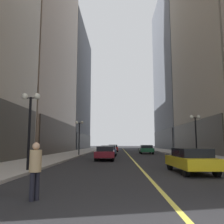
# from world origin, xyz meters

# --- Properties ---
(ground_plane) EXTENTS (200.00, 200.00, 0.00)m
(ground_plane) POSITION_xyz_m (0.00, 35.00, 0.00)
(ground_plane) COLOR #262628
(sidewalk_left) EXTENTS (4.50, 78.00, 0.15)m
(sidewalk_left) POSITION_xyz_m (-8.25, 35.00, 0.07)
(sidewalk_left) COLOR #ADA8A0
(sidewalk_left) RESTS_ON ground
(sidewalk_right) EXTENTS (4.50, 78.00, 0.15)m
(sidewalk_right) POSITION_xyz_m (8.25, 35.00, 0.07)
(sidewalk_right) COLOR #ADA8A0
(sidewalk_right) RESTS_ON ground
(lane_centre_stripe) EXTENTS (0.16, 70.00, 0.01)m
(lane_centre_stripe) POSITION_xyz_m (0.00, 35.00, 0.00)
(lane_centre_stripe) COLOR #E5D64C
(lane_centre_stripe) RESTS_ON ground
(building_left_far) EXTENTS (12.59, 26.00, 33.53)m
(building_left_far) POSITION_xyz_m (-16.69, 60.00, 16.70)
(building_left_far) COLOR slate
(building_left_far) RESTS_ON ground
(building_right_far) EXTENTS (13.32, 26.00, 43.83)m
(building_right_far) POSITION_xyz_m (17.06, 60.00, 21.84)
(building_right_far) COLOR slate
(building_right_far) RESTS_ON ground
(car_yellow) EXTENTS (1.89, 4.28, 1.32)m
(car_yellow) POSITION_xyz_m (2.48, 9.45, 0.72)
(car_yellow) COLOR yellow
(car_yellow) RESTS_ON ground
(car_maroon) EXTENTS (1.80, 4.68, 1.32)m
(car_maroon) POSITION_xyz_m (-2.65, 19.23, 0.72)
(car_maroon) COLOR maroon
(car_maroon) RESTS_ON ground
(car_navy) EXTENTS (2.05, 4.38, 1.32)m
(car_navy) POSITION_xyz_m (-2.60, 26.02, 0.72)
(car_navy) COLOR #141E4C
(car_navy) RESTS_ON ground
(car_green) EXTENTS (1.95, 4.60, 1.32)m
(car_green) POSITION_xyz_m (2.83, 32.64, 0.72)
(car_green) COLOR #196038
(car_green) RESTS_ON ground
(car_red) EXTENTS (1.94, 4.42, 1.32)m
(car_red) POSITION_xyz_m (-2.38, 40.25, 0.72)
(car_red) COLOR #B21919
(car_red) RESTS_ON ground
(pedestrian_in_tan_trench) EXTENTS (0.48, 0.48, 1.62)m
(pedestrian_in_tan_trench) POSITION_xyz_m (-3.80, 3.26, 0.94)
(pedestrian_in_tan_trench) COLOR black
(pedestrian_in_tan_trench) RESTS_ON ground
(street_lamp_left_near) EXTENTS (1.06, 0.36, 4.43)m
(street_lamp_left_near) POSITION_xyz_m (-6.40, 9.48, 3.26)
(street_lamp_left_near) COLOR black
(street_lamp_left_near) RESTS_ON ground
(street_lamp_left_far) EXTENTS (1.06, 0.36, 4.43)m
(street_lamp_left_far) POSITION_xyz_m (-6.40, 26.44, 3.26)
(street_lamp_left_far) COLOR black
(street_lamp_left_far) RESTS_ON ground
(street_lamp_right_mid) EXTENTS (1.06, 0.36, 4.43)m
(street_lamp_right_mid) POSITION_xyz_m (6.40, 20.27, 3.26)
(street_lamp_right_mid) COLOR black
(street_lamp_right_mid) RESTS_ON ground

